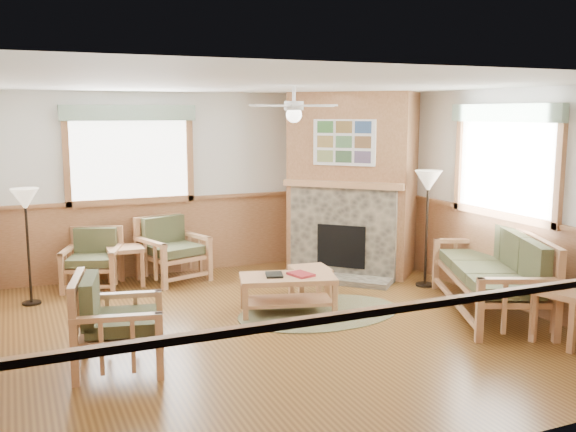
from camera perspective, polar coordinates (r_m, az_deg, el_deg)
name	(u,v)px	position (r m, az deg, el deg)	size (l,w,h in m)	color
floor	(280,328)	(7.36, -0.70, -9.92)	(6.00, 6.00, 0.01)	brown
ceiling	(280,84)	(6.96, -0.75, 11.62)	(6.00, 6.00, 0.01)	white
wall_back	(204,183)	(9.85, -7.48, 2.96)	(6.00, 0.02, 2.70)	white
wall_front	(452,271)	(4.47, 14.33, -4.75)	(6.00, 0.02, 2.70)	white
wall_right	(496,196)	(8.64, 17.98, 1.72)	(0.02, 6.00, 2.70)	white
wainscot	(280,280)	(7.20, -0.71, -5.74)	(6.00, 6.00, 1.10)	#93613C
fireplace	(353,183)	(9.76, 5.76, 2.94)	(2.20, 2.20, 2.70)	#93613C
window_back	(128,104)	(9.51, -14.04, 9.67)	(1.90, 0.16, 1.50)	white
window_right	(509,102)	(8.40, 19.08, 9.55)	(0.16, 1.90, 1.50)	white
ceiling_fan	(294,90)	(7.35, 0.53, 11.18)	(1.24, 1.24, 0.36)	white
sofa	(489,272)	(8.15, 17.47, -4.75)	(0.89, 2.18, 1.00)	tan
armchair_back_left	(92,259)	(9.24, -17.00, -3.71)	(0.73, 0.73, 0.81)	tan
armchair_back_right	(173,249)	(9.41, -10.18, -2.91)	(0.81, 0.81, 0.91)	tan
armchair_left	(119,321)	(6.34, -14.76, -9.05)	(0.81, 0.81, 0.90)	tan
coffee_table	(288,294)	(7.82, -0.01, -6.96)	(1.14, 0.57, 0.46)	tan
end_table_chairs	(126,266)	(9.32, -14.24, -4.32)	(0.49, 0.47, 0.55)	tan
end_table_sofa	(563,316)	(7.40, 23.27, -8.16)	(0.52, 0.50, 0.59)	tan
footstool	(310,283)	(8.43, 1.98, -5.94)	(0.47, 0.47, 0.41)	tan
braided_rug	(319,312)	(7.88, 2.80, -8.55)	(2.04, 2.04, 0.01)	brown
floor_lamp_left	(28,247)	(8.67, -22.11, -2.54)	(0.34, 0.34, 1.49)	black
floor_lamp_right	(427,229)	(9.08, 12.22, -1.10)	(0.37, 0.37, 1.63)	black
book_red	(301,273)	(7.77, 1.15, -5.10)	(0.22, 0.30, 0.03)	maroon
book_dark	(274,274)	(7.76, -1.24, -5.15)	(0.20, 0.27, 0.03)	black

